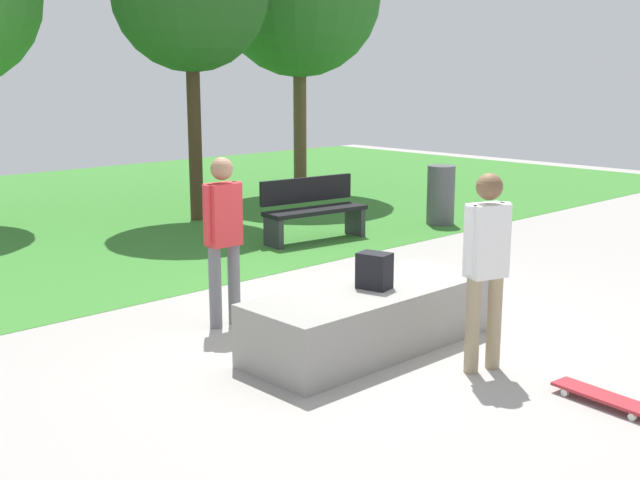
# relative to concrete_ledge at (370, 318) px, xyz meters

# --- Properties ---
(ground_plane) EXTENTS (28.00, 28.00, 0.00)m
(ground_plane) POSITION_rel_concrete_ledge_xyz_m (0.45, 0.25, -0.27)
(ground_plane) COLOR #9E9993
(grass_lawn) EXTENTS (26.60, 11.64, 0.01)m
(grass_lawn) POSITION_rel_concrete_ledge_xyz_m (0.45, 8.43, -0.27)
(grass_lawn) COLOR #387A2D
(grass_lawn) RESTS_ON ground_plane
(concrete_ledge) EXTENTS (2.39, 0.90, 0.55)m
(concrete_ledge) POSITION_rel_concrete_ledge_xyz_m (0.00, 0.00, 0.00)
(concrete_ledge) COLOR gray
(concrete_ledge) RESTS_ON ground_plane
(backpack_on_ledge) EXTENTS (0.26, 0.32, 0.32)m
(backpack_on_ledge) POSITION_rel_concrete_ledge_xyz_m (0.03, -0.01, 0.43)
(backpack_on_ledge) COLOR black
(backpack_on_ledge) RESTS_ON concrete_ledge
(skater_performing_trick) EXTENTS (0.42, 0.28, 1.64)m
(skater_performing_trick) POSITION_rel_concrete_ledge_xyz_m (0.27, -1.01, 0.68)
(skater_performing_trick) COLOR tan
(skater_performing_trick) RESTS_ON ground_plane
(skater_watching) EXTENTS (0.43, 0.22, 1.64)m
(skater_watching) POSITION_rel_concrete_ledge_xyz_m (-0.55, 1.41, 0.68)
(skater_watching) COLOR slate
(skater_watching) RESTS_ON ground_plane
(skateboard_spare) EXTENTS (0.27, 0.81, 0.08)m
(skateboard_spare) POSITION_rel_concrete_ledge_xyz_m (0.33, -2.06, -0.21)
(skateboard_spare) COLOR #A5262D
(skateboard_spare) RESTS_ON ground_plane
(park_bench_far_left) EXTENTS (1.64, 0.65, 0.91)m
(park_bench_far_left) POSITION_rel_concrete_ledge_xyz_m (2.81, 3.77, 0.21)
(park_bench_far_left) COLOR black
(park_bench_far_left) RESTS_ON ground_plane
(trash_bin) EXTENTS (0.44, 0.44, 0.95)m
(trash_bin) POSITION_rel_concrete_ledge_xyz_m (5.16, 3.28, 0.20)
(trash_bin) COLOR #4C4C51
(trash_bin) RESTS_ON ground_plane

